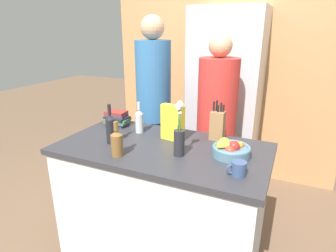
{
  "coord_description": "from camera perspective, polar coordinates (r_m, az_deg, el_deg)",
  "views": [
    {
      "loc": [
        0.8,
        -1.65,
        1.7
      ],
      "look_at": [
        0.0,
        0.1,
        1.04
      ],
      "focal_mm": 30.0,
      "sensor_mm": 36.0,
      "label": 1
    }
  ],
  "objects": [
    {
      "name": "flower_vase",
      "position": [
        1.81,
        2.29,
        -1.97
      ],
      "size": [
        0.07,
        0.07,
        0.37
      ],
      "color": "#232328",
      "rests_on": "kitchen_island"
    },
    {
      "name": "kitchen_island",
      "position": [
        2.22,
        -1.12,
        -15.09
      ],
      "size": [
        1.49,
        0.8,
        0.92
      ],
      "color": "silver",
      "rests_on": "ground_plane"
    },
    {
      "name": "cereal_box",
      "position": [
        2.07,
        0.95,
        0.66
      ],
      "size": [
        0.19,
        0.09,
        0.27
      ],
      "color": "yellow",
      "rests_on": "kitchen_island"
    },
    {
      "name": "refrigerator",
      "position": [
        3.11,
        11.5,
        4.81
      ],
      "size": [
        0.71,
        0.63,
        1.92
      ],
      "color": "#B7B7BC",
      "rests_on": "ground_plane"
    },
    {
      "name": "bottle_oil",
      "position": [
        2.24,
        -5.87,
        1.1
      ],
      "size": [
        0.06,
        0.06,
        0.25
      ],
      "color": "#B2BCC1",
      "rests_on": "kitchen_island"
    },
    {
      "name": "coffee_mug",
      "position": [
        1.65,
        14.06,
        -8.4
      ],
      "size": [
        0.11,
        0.09,
        0.08
      ],
      "color": "#334770",
      "rests_on": "kitchen_island"
    },
    {
      "name": "fruit_bowl",
      "position": [
        1.88,
        12.64,
        -4.6
      ],
      "size": [
        0.25,
        0.25,
        0.11
      ],
      "color": "slate",
      "rests_on": "kitchen_island"
    },
    {
      "name": "knife_block",
      "position": [
        2.11,
        10.01,
        0.22
      ],
      "size": [
        0.1,
        0.09,
        0.3
      ],
      "color": "olive",
      "rests_on": "kitchen_island"
    },
    {
      "name": "bottle_wine",
      "position": [
        1.85,
        -10.34,
        -3.32
      ],
      "size": [
        0.08,
        0.08,
        0.23
      ],
      "color": "brown",
      "rests_on": "kitchen_island"
    },
    {
      "name": "back_wall_wood",
      "position": [
        3.43,
        11.15,
        11.89
      ],
      "size": [
        2.69,
        0.12,
        2.6
      ],
      "color": "#AD7A4C",
      "rests_on": "ground_plane"
    },
    {
      "name": "bottle_vinegar",
      "position": [
        2.05,
        -11.6,
        -0.4
      ],
      "size": [
        0.07,
        0.07,
        0.29
      ],
      "color": "black",
      "rests_on": "kitchen_island"
    },
    {
      "name": "person_at_sink",
      "position": [
        2.69,
        -2.91,
        4.71
      ],
      "size": [
        0.33,
        0.33,
        1.83
      ],
      "rotation": [
        0.0,
        0.0,
        0.34
      ],
      "color": "#383842",
      "rests_on": "ground_plane"
    },
    {
      "name": "book_stack",
      "position": [
        2.45,
        -10.31,
        1.54
      ],
      "size": [
        0.21,
        0.16,
        0.12
      ],
      "color": "#2D334C",
      "rests_on": "kitchen_island"
    },
    {
      "name": "person_in_blue",
      "position": [
        2.55,
        9.78,
        1.31
      ],
      "size": [
        0.35,
        0.35,
        1.68
      ],
      "rotation": [
        0.0,
        0.0,
        0.28
      ],
      "color": "#383842",
      "rests_on": "ground_plane"
    },
    {
      "name": "ground_plane",
      "position": [
        2.5,
        -1.04,
        -23.88
      ],
      "size": [
        14.0,
        14.0,
        0.0
      ],
      "primitive_type": "plane",
      "color": "brown"
    }
  ]
}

